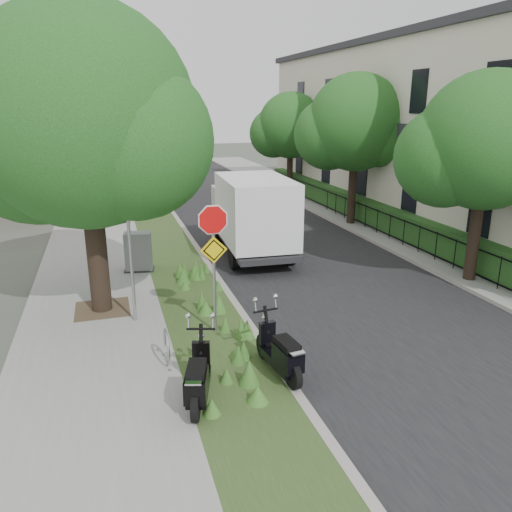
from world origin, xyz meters
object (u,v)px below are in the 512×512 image
Objects in this scene: sign_assembly at (213,243)px; box_truck at (252,212)px; scooter_near at (198,384)px; scooter_far at (283,358)px; utility_cabinet at (138,252)px.

sign_assembly reaches higher than box_truck.
sign_assembly reaches higher than scooter_near.
scooter_near is at bearing -108.27° from sign_assembly.
utility_cabinet is (-2.23, 7.71, 0.18)m from scooter_far.
utility_cabinet is (-1.40, 5.28, -1.60)m from sign_assembly.
box_truck is at bearing 67.91° from scooter_near.
scooter_far is 0.33× the size of box_truck.
scooter_far is at bearing 14.88° from scooter_near.
sign_assembly is at bearing 71.73° from scooter_near.
box_truck is 4.43× the size of utility_cabinet.
sign_assembly is 3.12m from scooter_far.
scooter_near reaches higher than scooter_far.
scooter_near is 8.19m from utility_cabinet.
box_truck is at bearing 13.35° from utility_cabinet.
scooter_near is at bearing -112.09° from box_truck.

